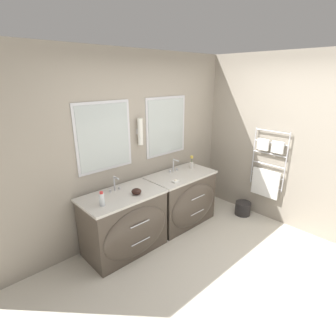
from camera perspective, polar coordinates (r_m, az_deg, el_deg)
ground_plane at (r=3.44m, az=14.94°, el=-22.38°), size 16.00×16.00×0.00m
wall_back at (r=3.88m, az=-5.68°, el=5.16°), size 4.83×0.15×2.60m
wall_right at (r=4.51m, az=19.38°, el=5.94°), size 0.13×3.59×2.60m
vanity_left at (r=3.58m, az=-9.27°, el=-11.83°), size 1.07×0.68×0.83m
vanity_right at (r=4.19m, az=3.08°, el=-6.68°), size 1.07×0.68×0.83m
faucet_left at (r=3.49m, az=-11.47°, el=-3.39°), size 0.17×0.13×0.21m
faucet_right at (r=4.11m, az=1.32°, el=0.55°), size 0.17×0.13×0.21m
toiletry_bottle at (r=3.15m, az=-14.20°, el=-6.59°), size 0.06×0.06×0.18m
amenity_bowl at (r=3.38m, az=-6.89°, el=-5.08°), size 0.13×0.13×0.08m
flower_vase at (r=4.28m, az=5.16°, el=1.14°), size 0.06×0.06×0.22m
soap_dish at (r=3.72m, az=1.64°, el=-2.91°), size 0.10×0.07×0.04m
waste_bin at (r=4.72m, az=15.97°, el=-8.37°), size 0.26×0.26×0.23m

